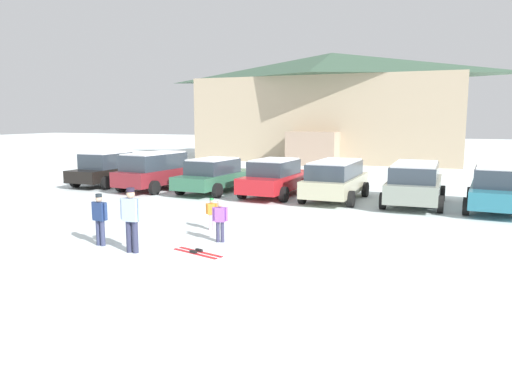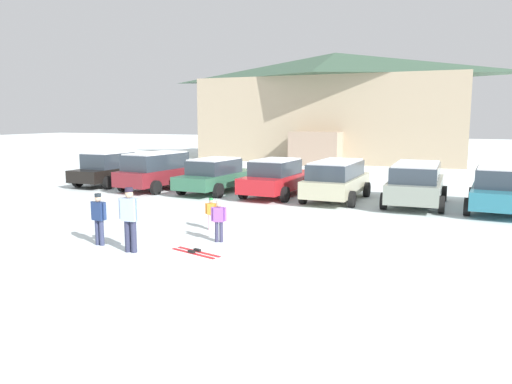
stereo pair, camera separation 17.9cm
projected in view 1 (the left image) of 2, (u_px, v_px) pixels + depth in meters
ground at (162, 295)px, 9.68m from camera, size 160.00×160.00×0.00m
ski_lodge at (331, 106)px, 40.34m from camera, size 20.98×10.94×8.53m
parked_black_sedan at (108, 168)px, 25.30m from camera, size 2.17×4.54×1.70m
parked_maroon_van at (155, 170)px, 23.64m from camera, size 2.38×4.41×1.78m
parked_green_coupe at (215, 175)px, 22.89m from camera, size 2.40×4.88×1.57m
parked_red_sedan at (276, 177)px, 21.78m from camera, size 2.29×4.76×1.63m
parked_beige_suv at (335, 179)px, 20.64m from camera, size 2.24×4.56×1.66m
parked_grey_wagon at (415, 182)px, 19.49m from camera, size 2.29×4.66×1.66m
parked_teal_hatchback at (497, 188)px, 18.27m from camera, size 2.34×4.81×1.67m
skier_child_in_purple_jacket at (220, 219)px, 13.69m from camera, size 0.42×0.25×1.16m
skier_teen_in_navy_coat at (100, 217)px, 13.30m from camera, size 0.52×0.23×1.41m
skier_child_in_orange_jacket at (212, 212)px, 15.17m from camera, size 0.35×0.21×0.99m
skier_adult_in_blue_parka at (131, 216)px, 12.58m from camera, size 0.62×0.26×1.67m
pair_of_skis at (197, 252)px, 12.66m from camera, size 1.51×0.71×0.08m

